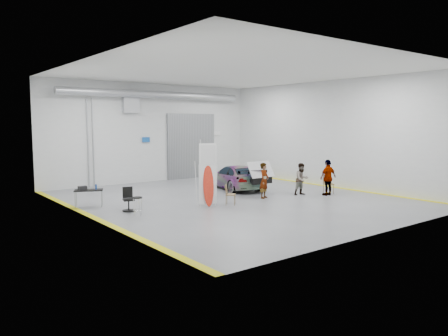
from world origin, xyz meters
TOP-DOWN VIEW (x-y plane):
  - ground at (0.00, 0.00)m, footprint 16.00×16.00m
  - room_shell at (0.24, 2.22)m, footprint 14.02×16.18m
  - sedan_car at (2.05, 2.47)m, footprint 2.81×4.79m
  - person_a at (1.32, -0.70)m, footprint 0.74×0.64m
  - person_b at (3.46, -1.16)m, footprint 0.87×0.72m
  - person_c at (4.38, -2.06)m, footprint 1.07×0.48m
  - surfboard_display at (-1.99, -0.77)m, footprint 0.81×0.36m
  - folding_chair_near at (-1.05, -1.07)m, footprint 0.60×0.68m
  - folding_chair_far at (4.87, -1.70)m, footprint 0.62×0.67m
  - shop_stool at (-5.36, -0.66)m, footprint 0.38×0.38m
  - work_table at (-6.27, 2.32)m, footprint 1.33×1.03m
  - office_chair at (-5.26, 0.43)m, footprint 0.53×0.55m
  - trunk_lid at (2.05, 0.48)m, footprint 1.52×0.92m

SIDE VIEW (x-z plane):
  - ground at x=0.00m, z-range 0.00..0.00m
  - folding_chair_near at x=-1.05m, z-range -0.17..0.74m
  - folding_chair_far at x=4.87m, z-range -0.18..0.78m
  - shop_stool at x=-5.36m, z-range 0.00..0.75m
  - office_chair at x=-5.26m, z-range -0.06..0.92m
  - sedan_car at x=2.05m, z-range 0.00..1.30m
  - work_table at x=-6.27m, z-range 0.26..1.23m
  - person_b at x=3.46m, z-range 0.00..1.61m
  - person_a at x=1.32m, z-range 0.00..1.72m
  - person_c at x=4.38m, z-range 0.00..1.81m
  - surfboard_display at x=-1.99m, z-range -0.28..2.64m
  - trunk_lid at x=2.05m, z-range 1.30..1.34m
  - room_shell at x=0.24m, z-range 1.07..7.08m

